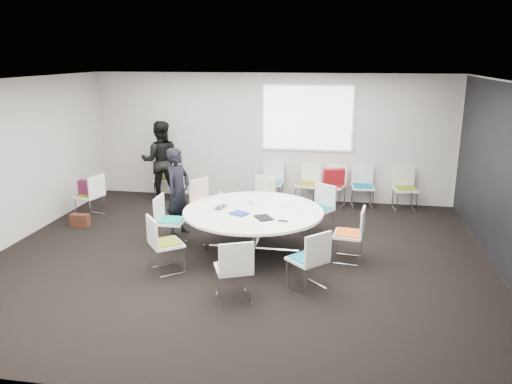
% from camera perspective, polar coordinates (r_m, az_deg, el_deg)
% --- Properties ---
extents(room_shell, '(8.08, 7.08, 2.88)m').
position_cam_1_polar(room_shell, '(7.72, -1.28, 2.12)').
color(room_shell, black).
rests_on(room_shell, ground).
extents(conference_table, '(2.29, 2.29, 0.73)m').
position_cam_1_polar(conference_table, '(8.19, -0.31, -3.29)').
color(conference_table, silver).
rests_on(conference_table, ground).
extents(projection_screen, '(1.90, 0.03, 1.35)m').
position_cam_1_polar(projection_screen, '(10.94, 5.90, 8.40)').
color(projection_screen, white).
rests_on(projection_screen, room_shell).
extents(chair_ring_a, '(0.50, 0.51, 0.88)m').
position_cam_1_polar(chair_ring_a, '(8.07, 10.56, -5.91)').
color(chair_ring_a, silver).
rests_on(chair_ring_a, ground).
extents(chair_ring_b, '(0.63, 0.63, 0.88)m').
position_cam_1_polar(chair_ring_b, '(9.25, 7.13, -2.96)').
color(chair_ring_b, silver).
rests_on(chair_ring_b, ground).
extents(chair_ring_c, '(0.59, 0.59, 0.88)m').
position_cam_1_polar(chair_ring_c, '(9.76, 0.52, -1.85)').
color(chair_ring_c, silver).
rests_on(chair_ring_c, ground).
extents(chair_ring_d, '(0.63, 0.63, 0.88)m').
position_cam_1_polar(chair_ring_d, '(9.63, -5.73, -2.18)').
color(chair_ring_d, silver).
rests_on(chair_ring_d, ground).
extents(chair_ring_e, '(0.45, 0.47, 0.88)m').
position_cam_1_polar(chair_ring_e, '(8.65, -9.67, -4.38)').
color(chair_ring_e, silver).
rests_on(chair_ring_e, ground).
extents(chair_ring_f, '(0.64, 0.64, 0.88)m').
position_cam_1_polar(chair_ring_f, '(7.68, -10.24, -7.02)').
color(chair_ring_f, silver).
rests_on(chair_ring_f, ground).
extents(chair_ring_g, '(0.60, 0.59, 0.88)m').
position_cam_1_polar(chair_ring_g, '(6.75, -2.55, -10.07)').
color(chair_ring_g, silver).
rests_on(chair_ring_g, ground).
extents(chair_ring_h, '(0.64, 0.64, 0.88)m').
position_cam_1_polar(chair_ring_h, '(7.05, 5.93, -8.96)').
color(chair_ring_h, silver).
rests_on(chair_ring_h, ground).
extents(chair_back_a, '(0.47, 0.45, 0.88)m').
position_cam_1_polar(chair_back_a, '(11.02, 1.84, 0.18)').
color(chair_back_a, silver).
rests_on(chair_back_a, ground).
extents(chair_back_b, '(0.56, 0.55, 0.88)m').
position_cam_1_polar(chair_back_b, '(10.95, 5.94, -0.01)').
color(chair_back_b, silver).
rests_on(chair_back_b, ground).
extents(chair_back_c, '(0.57, 0.57, 0.88)m').
position_cam_1_polar(chair_back_c, '(10.93, 8.86, -0.14)').
color(chair_back_c, silver).
rests_on(chair_back_c, ground).
extents(chair_back_d, '(0.49, 0.48, 0.88)m').
position_cam_1_polar(chair_back_d, '(10.94, 12.06, -0.29)').
color(chair_back_d, silver).
rests_on(chair_back_d, ground).
extents(chair_back_e, '(0.52, 0.51, 0.88)m').
position_cam_1_polar(chair_back_e, '(10.98, 16.61, -0.53)').
color(chair_back_e, silver).
rests_on(chair_back_e, ground).
extents(chair_spare_left, '(0.55, 0.56, 0.88)m').
position_cam_1_polar(chair_spare_left, '(10.59, -18.36, -1.27)').
color(chair_spare_left, silver).
rests_on(chair_spare_left, ground).
extents(chair_person_back, '(0.55, 0.54, 0.88)m').
position_cam_1_polar(chair_person_back, '(11.62, -10.41, 0.73)').
color(chair_person_back, silver).
rests_on(chair_person_back, ground).
extents(person_main, '(0.54, 0.67, 1.60)m').
position_cam_1_polar(person_main, '(9.05, -8.88, -0.00)').
color(person_main, black).
rests_on(person_main, ground).
extents(person_back, '(1.02, 0.89, 1.78)m').
position_cam_1_polar(person_back, '(11.33, -10.83, 3.53)').
color(person_back, black).
rests_on(person_back, ground).
extents(laptop, '(0.23, 0.32, 0.02)m').
position_cam_1_polar(laptop, '(8.26, -3.81, -1.76)').
color(laptop, '#333338').
rests_on(laptop, conference_table).
extents(laptop_lid, '(0.09, 0.29, 0.22)m').
position_cam_1_polar(laptop_lid, '(8.28, -4.06, -0.86)').
color(laptop_lid, silver).
rests_on(laptop_lid, conference_table).
extents(notebook_black, '(0.35, 0.37, 0.02)m').
position_cam_1_polar(notebook_black, '(7.73, 0.88, -2.95)').
color(notebook_black, black).
rests_on(notebook_black, conference_table).
extents(tablet_folio, '(0.32, 0.30, 0.03)m').
position_cam_1_polar(tablet_folio, '(7.92, -1.90, -2.47)').
color(tablet_folio, navy).
rests_on(tablet_folio, conference_table).
extents(papers_right, '(0.36, 0.33, 0.00)m').
position_cam_1_polar(papers_right, '(8.39, 3.24, -1.52)').
color(papers_right, silver).
rests_on(papers_right, conference_table).
extents(papers_front, '(0.31, 0.22, 0.00)m').
position_cam_1_polar(papers_front, '(8.03, 4.64, -2.35)').
color(papers_front, white).
rests_on(papers_front, conference_table).
extents(cup, '(0.08, 0.08, 0.09)m').
position_cam_1_polar(cup, '(8.38, -0.65, -1.22)').
color(cup, white).
rests_on(cup, conference_table).
extents(phone, '(0.15, 0.10, 0.01)m').
position_cam_1_polar(phone, '(7.61, 3.10, -3.31)').
color(phone, black).
rests_on(phone, conference_table).
extents(maroon_bag, '(0.40, 0.14, 0.28)m').
position_cam_1_polar(maroon_bag, '(10.51, -18.58, 0.54)').
color(maroon_bag, '#521535').
rests_on(maroon_bag, chair_spare_left).
extents(brown_bag, '(0.36, 0.17, 0.24)m').
position_cam_1_polar(brown_bag, '(10.12, -19.49, -3.06)').
color(brown_bag, '#3D1E13').
rests_on(brown_bag, ground).
extents(red_jacket, '(0.47, 0.26, 0.36)m').
position_cam_1_polar(red_jacket, '(10.60, 8.90, 1.75)').
color(red_jacket, maroon).
rests_on(red_jacket, chair_back_c).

